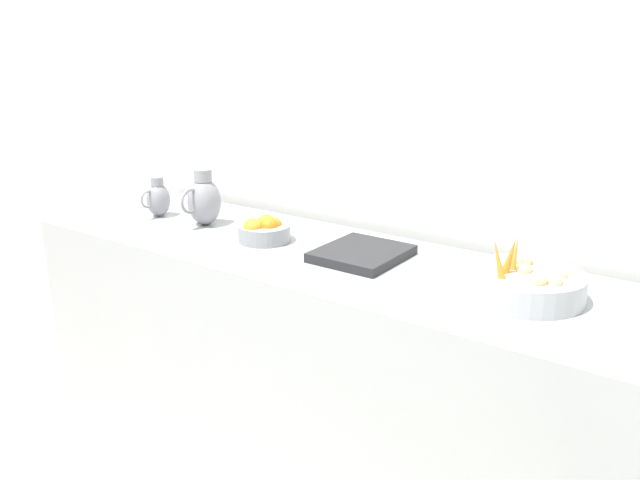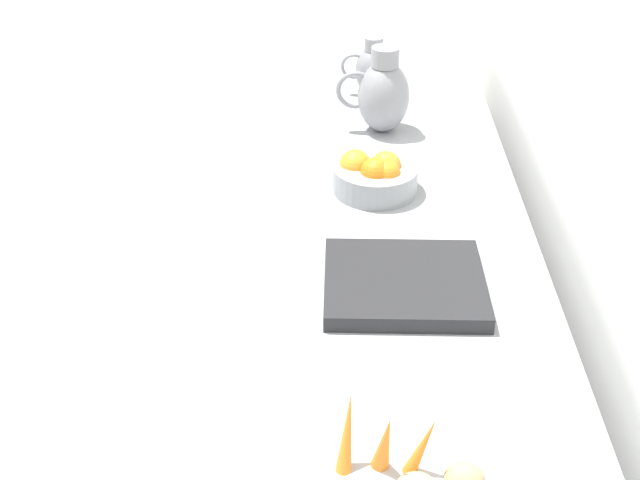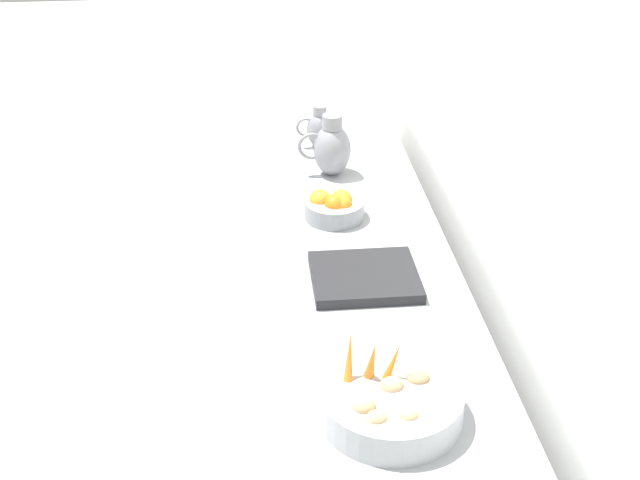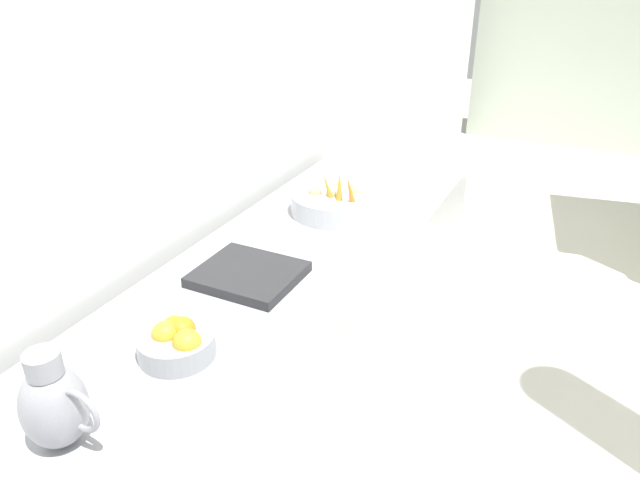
{
  "view_description": "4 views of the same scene",
  "coord_description": "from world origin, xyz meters",
  "px_view_note": "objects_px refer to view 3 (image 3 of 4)",
  "views": [
    {
      "loc": [
        0.47,
        0.97,
        1.68
      ],
      "look_at": [
        -1.32,
        -0.31,
        0.99
      ],
      "focal_mm": 36.06,
      "sensor_mm": 36.0,
      "label": 1
    },
    {
      "loc": [
        -1.37,
        1.24,
        1.93
      ],
      "look_at": [
        -1.33,
        -0.28,
        0.98
      ],
      "focal_mm": 47.59,
      "sensor_mm": 36.0,
      "label": 2
    },
    {
      "loc": [
        -1.15,
        1.99,
        2.32
      ],
      "look_at": [
        -1.37,
        -0.21,
        1.06
      ],
      "focal_mm": 46.88,
      "sensor_mm": 36.0,
      "label": 3
    },
    {
      "loc": [
        -0.52,
        -1.72,
        1.91
      ],
      "look_at": [
        -1.32,
        -0.09,
        1.0
      ],
      "focal_mm": 33.11,
      "sensor_mm": 36.0,
      "label": 4
    }
  ],
  "objects_px": {
    "metal_pitcher_short": "(319,128)",
    "vegetable_colander": "(390,402)",
    "orange_bowl": "(334,207)",
    "metal_pitcher_tall": "(331,148)"
  },
  "relations": [
    {
      "from": "vegetable_colander",
      "to": "orange_bowl",
      "type": "xyz_separation_m",
      "value": [
        0.02,
        -1.08,
        -0.0
      ]
    },
    {
      "from": "orange_bowl",
      "to": "metal_pitcher_short",
      "type": "xyz_separation_m",
      "value": [
        -0.01,
        -0.66,
        0.04
      ]
    },
    {
      "from": "metal_pitcher_short",
      "to": "vegetable_colander",
      "type": "bearing_deg",
      "value": 90.32
    },
    {
      "from": "vegetable_colander",
      "to": "metal_pitcher_tall",
      "type": "xyz_separation_m",
      "value": [
        -0.01,
        -1.46,
        0.07
      ]
    },
    {
      "from": "orange_bowl",
      "to": "metal_pitcher_tall",
      "type": "distance_m",
      "value": 0.39
    },
    {
      "from": "metal_pitcher_tall",
      "to": "vegetable_colander",
      "type": "bearing_deg",
      "value": 89.54
    },
    {
      "from": "orange_bowl",
      "to": "vegetable_colander",
      "type": "bearing_deg",
      "value": 91.08
    },
    {
      "from": "vegetable_colander",
      "to": "metal_pitcher_short",
      "type": "height_order",
      "value": "vegetable_colander"
    },
    {
      "from": "vegetable_colander",
      "to": "orange_bowl",
      "type": "bearing_deg",
      "value": -88.92
    },
    {
      "from": "metal_pitcher_short",
      "to": "metal_pitcher_tall",
      "type": "bearing_deg",
      "value": 94.35
    }
  ]
}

